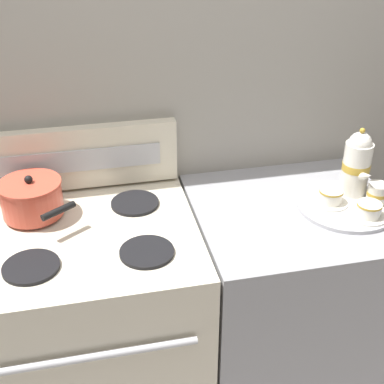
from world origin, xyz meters
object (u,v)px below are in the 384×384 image
object	(u,v)px
teapot	(357,163)
teacup_right	(369,210)
serving_tray	(346,206)
creamer_jug	(377,193)
stove	(100,333)
saucepan	(32,198)
teacup_left	(330,197)

from	to	relation	value
teapot	teacup_right	distance (m)	0.19
serving_tray	creamer_jug	size ratio (longest dim) A/B	4.69
stove	serving_tray	world-z (taller)	serving_tray
saucepan	serving_tray	world-z (taller)	saucepan
creamer_jug	saucepan	bearing A→B (deg)	171.03
teacup_right	creamer_jug	xyz separation A→B (m)	(0.08, 0.08, 0.01)
saucepan	teacup_left	size ratio (longest dim) A/B	2.22
teapot	teacup_left	size ratio (longest dim) A/B	2.00
saucepan	serving_tray	bearing A→B (deg)	-9.47
stove	teapot	size ratio (longest dim) A/B	3.56
creamer_jug	teacup_right	bearing A→B (deg)	-132.65
teacup_right	teapot	bearing A→B (deg)	81.22
stove	creamer_jug	bearing A→B (deg)	-2.23
teacup_left	teacup_right	distance (m)	0.14
saucepan	teacup_right	world-z (taller)	saucepan
serving_tray	teacup_right	size ratio (longest dim) A/B	2.69
stove	saucepan	world-z (taller)	saucepan
stove	serving_tray	bearing A→B (deg)	-2.00
teacup_right	stove	bearing A→B (deg)	172.51
serving_tray	teapot	size ratio (longest dim) A/B	1.34
teapot	teacup_left	world-z (taller)	teapot
teacup_right	creamer_jug	distance (m)	0.11
stove	teacup_left	world-z (taller)	teacup_left
teacup_right	creamer_jug	bearing A→B (deg)	47.35
saucepan	creamer_jug	xyz separation A→B (m)	(1.19, -0.19, -0.02)
stove	creamer_jug	distance (m)	1.13
serving_tray	creamer_jug	xyz separation A→B (m)	(0.11, -0.01, 0.04)
serving_tray	teacup_right	world-z (taller)	teacup_right
stove	serving_tray	distance (m)	1.02
saucepan	teacup_right	size ratio (longest dim) A/B	2.22
teacup_left	teacup_right	xyz separation A→B (m)	(0.09, -0.11, 0.00)
serving_tray	teacup_right	bearing A→B (deg)	-69.73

